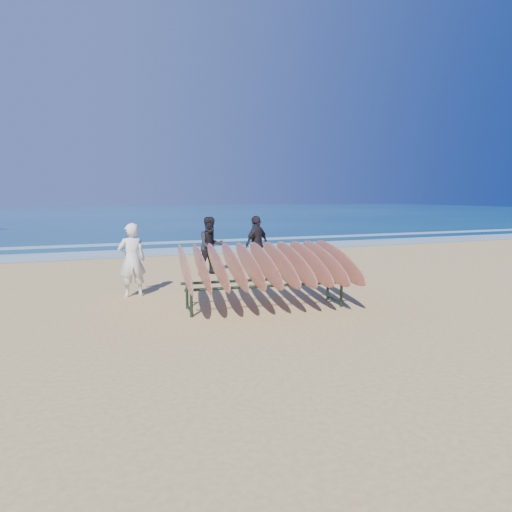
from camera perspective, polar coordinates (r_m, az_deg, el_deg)
The scene contains 8 objects.
ground at distance 8.87m, azimuth 1.92°, elevation -6.73°, with size 120.00×120.00×0.00m, color tan.
ocean at distance 63.01m, azimuth -18.58°, elevation 5.14°, with size 160.00×160.00×0.00m, color navy.
foam_near at distance 18.34m, azimuth -10.67°, elevation 0.57°, with size 160.00×160.00×0.00m, color white.
foam_far at distance 21.76m, azimuth -12.44°, elevation 1.60°, with size 160.00×160.00×0.00m, color white.
surfboard_rack at distance 8.85m, azimuth 1.12°, elevation -1.11°, with size 3.41×2.78×1.36m.
person_white at distance 10.23m, azimuth -15.25°, elevation -0.49°, with size 0.59×0.38×1.61m, color silver.
person_dark_a at distance 12.67m, azimuth -5.64°, elevation 1.25°, with size 0.79×0.61×1.62m, color black.
person_dark_b at distance 13.00m, azimuth 0.09°, elevation 1.48°, with size 0.96×0.40×1.63m, color black.
Camera 1 is at (-3.45, -7.88, 2.18)m, focal length 32.00 mm.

